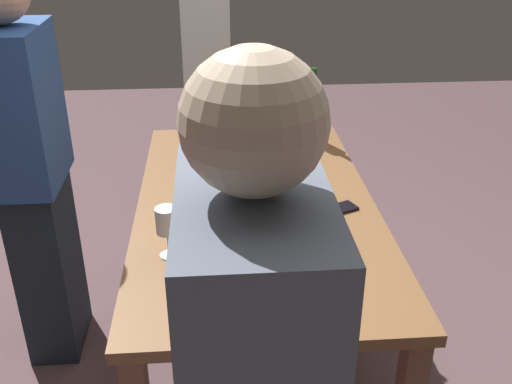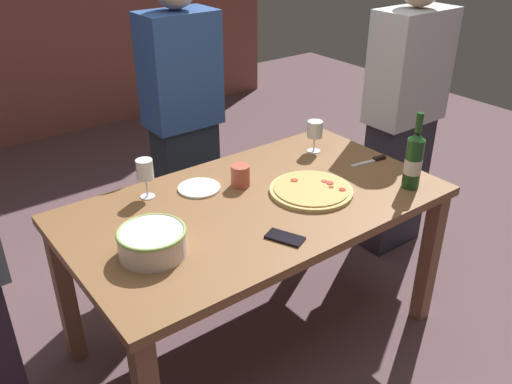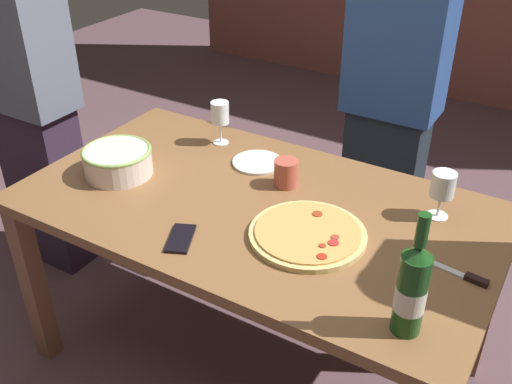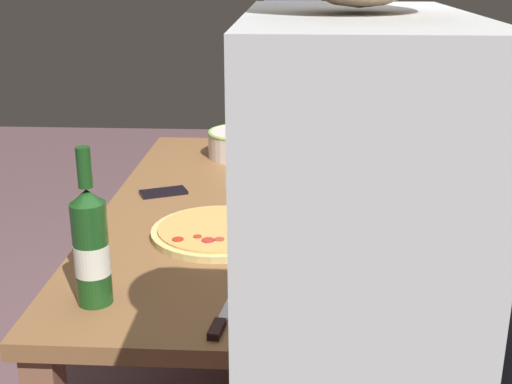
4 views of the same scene
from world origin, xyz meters
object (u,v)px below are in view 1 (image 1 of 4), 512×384
Objects in this scene: pizza_knife at (251,134)px; person_guest_right at (208,94)px; pizza at (272,172)px; wine_glass_near_pizza at (195,126)px; wine_glass_by_bottle at (167,222)px; cell_phone at (338,209)px; serving_bowl at (299,268)px; wine_bottle at (312,113)px; side_plate at (193,221)px; person_host at (32,175)px; cup_amber at (215,188)px; dining_table at (256,223)px.

person_guest_right is at bearing 23.73° from pizza_knife.
pizza_knife is at bearing 6.87° from pizza.
wine_glass_by_bottle is at bearing 175.14° from wine_glass_near_pizza.
pizza_knife is (0.78, 0.27, 0.00)m from cell_phone.
wine_bottle is at bearing -11.05° from serving_bowl.
person_host is at bearing 64.99° from side_plate.
pizza is 0.77m from serving_bowl.
pizza_knife is (1.04, -0.34, -0.12)m from wine_glass_by_bottle.
cup_amber is at bearing 141.86° from wine_bottle.
side_plate is (-0.14, 0.24, 0.10)m from dining_table.
serving_bowl is at bearing -25.59° from person_host.
pizza is 0.49m from side_plate.
cell_phone is at bearing -106.77° from dining_table.
person_guest_right reaches higher than pizza_knife.
wine_glass_by_bottle is 0.67m from cell_phone.
serving_bowl is at bearing 130.11° from cell_phone.
pizza is 0.46m from wine_bottle.
wine_bottle reaches higher than pizza_knife.
person_host is (0.69, 0.95, 0.02)m from serving_bowl.
dining_table is 1.18m from person_guest_right.
wine_glass_near_pizza is 0.32m from pizza_knife.
wine_bottle reaches higher than wine_glass_by_bottle.
pizza reaches higher than side_plate.
dining_table is 0.73m from wine_bottle.
wine_glass_near_pizza reaches higher than side_plate.
cup_amber is at bearing 50.99° from cell_phone.
wine_glass_by_bottle is (-0.97, 0.62, -0.01)m from wine_bottle.
cup_amber is at bearing -26.85° from side_plate.
dining_table is at bearing -101.03° from cup_amber.
dining_table is 0.99× the size of person_guest_right.
side_plate is (-0.76, 0.55, -0.13)m from wine_bottle.
wine_bottle is at bearing 33.57° from person_guest_right.
pizza_knife is (0.46, 0.06, -0.01)m from pizza.
pizza is 1.46× the size of serving_bowl.
serving_bowl is 0.72× the size of wine_bottle.
pizza is 0.23× the size of person_host.
wine_glass_by_bottle reaches higher than serving_bowl.
wine_glass_near_pizza is 0.92× the size of wine_glass_by_bottle.
wine_glass_near_pizza reaches higher than serving_bowl.
pizza is 0.46m from wine_glass_near_pizza.
person_host is (0.29, 0.63, 0.06)m from side_plate.
side_plate is at bearing -14.73° from person_host.
serving_bowl is 1.32× the size of side_plate.
person_guest_right is (1.30, -0.06, 0.06)m from side_plate.
wine_glass_by_bottle is (-0.90, 0.08, 0.02)m from wine_glass_near_pizza.
serving_bowl is 1.17m from person_host.
wine_glass_near_pizza reaches higher than pizza_knife.
serving_bowl reaches higher than pizza_knife.
cell_phone is at bearing -66.89° from wine_glass_by_bottle.
wine_bottle is at bearing -35.92° from side_plate.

